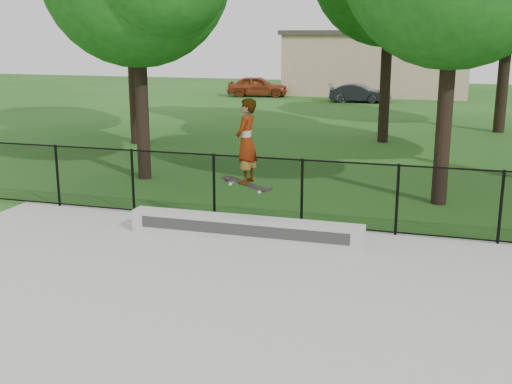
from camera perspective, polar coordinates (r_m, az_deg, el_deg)
ground at (r=8.71m, az=-4.85°, el=-14.44°), size 100.00×100.00×0.00m
concrete_slab at (r=8.70m, az=-4.85°, el=-14.26°), size 14.00×12.00×0.06m
grind_ledge at (r=12.98m, az=-1.04°, el=-3.25°), size 4.83×0.40×0.47m
car_a at (r=43.22m, az=0.14°, el=9.39°), size 4.18×2.30×1.36m
car_b at (r=39.96m, az=8.98°, el=8.65°), size 3.03×1.30×1.08m
car_c at (r=40.36m, az=9.25°, el=8.71°), size 3.82×2.35×1.12m
skater_airborne at (r=12.54m, az=-0.87°, el=4.38°), size 0.82×0.63×1.86m
chainlink_fence at (r=13.73m, az=4.10°, el=-0.08°), size 16.06×0.06×1.50m
distant_building at (r=45.41m, az=10.72°, el=11.25°), size 12.40×6.40×4.30m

